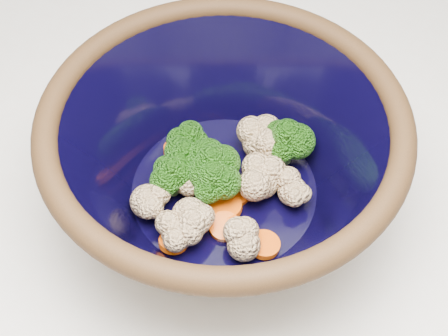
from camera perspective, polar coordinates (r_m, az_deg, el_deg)
mixing_bowl at (r=0.55m, az=0.00°, el=0.83°), size 0.31×0.31×0.14m
vegetable_pile at (r=0.56m, az=-0.64°, el=-0.54°), size 0.17×0.14×0.05m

